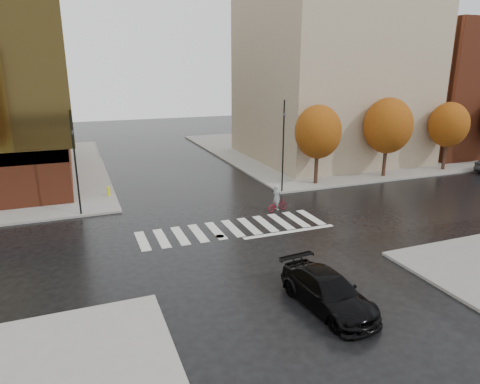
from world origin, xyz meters
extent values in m
plane|color=black|center=(0.00, 0.00, 0.00)|extent=(120.00, 120.00, 0.00)
cube|color=gray|center=(21.00, 21.00, 0.07)|extent=(30.00, 30.00, 0.15)
cube|color=silver|center=(0.00, 0.50, 0.01)|extent=(12.00, 3.00, 0.01)
cube|color=tan|center=(17.00, 17.00, 9.15)|extent=(16.00, 16.00, 18.00)
cube|color=brown|center=(33.00, 16.00, 7.15)|extent=(14.00, 14.00, 14.00)
cylinder|color=#322316|center=(10.00, 7.40, 1.55)|extent=(0.32, 0.32, 2.80)
ellipsoid|color=#A5440F|center=(10.00, 7.40, 4.47)|extent=(3.80, 3.80, 4.37)
cylinder|color=#322316|center=(17.00, 7.40, 1.55)|extent=(0.32, 0.32, 2.80)
ellipsoid|color=#A5440F|center=(17.00, 7.40, 4.63)|extent=(4.20, 4.20, 4.83)
cylinder|color=#322316|center=(24.00, 7.40, 1.55)|extent=(0.32, 0.32, 2.80)
ellipsoid|color=#A5440F|center=(24.00, 7.40, 4.39)|extent=(3.60, 3.60, 4.14)
imported|color=black|center=(0.50, -9.34, 0.72)|extent=(2.49, 5.15, 1.45)
imported|color=maroon|center=(4.04, 2.50, 0.43)|extent=(1.71, 0.96, 0.85)
imported|color=#9A9EA3|center=(3.94, 2.50, 0.98)|extent=(0.56, 0.72, 1.73)
cylinder|color=black|center=(-8.61, 6.30, 3.37)|extent=(0.12, 0.12, 6.45)
imported|color=black|center=(-8.61, 6.30, 5.71)|extent=(0.19, 0.16, 0.81)
cylinder|color=black|center=(6.30, 6.30, 3.67)|extent=(0.12, 0.12, 7.05)
imported|color=black|center=(6.30, 6.30, 6.23)|extent=(0.20, 0.22, 0.88)
cylinder|color=#DBE50D|center=(-6.50, 10.00, 0.45)|extent=(0.24, 0.24, 0.60)
sphere|color=#DBE50D|center=(-6.50, 10.00, 0.75)|extent=(0.26, 0.26, 0.26)
cylinder|color=#4D311B|center=(-1.17, -0.45, 0.01)|extent=(0.64, 0.64, 0.01)
camera|label=1|loc=(-8.55, -22.57, 9.56)|focal=32.00mm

